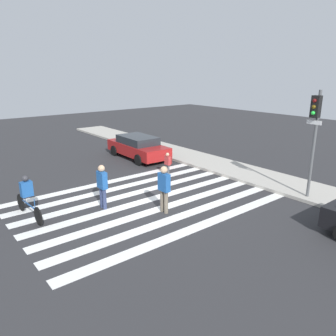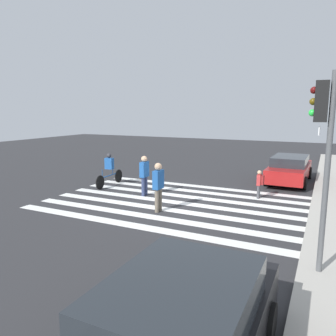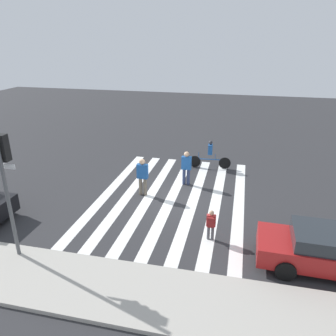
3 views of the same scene
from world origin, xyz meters
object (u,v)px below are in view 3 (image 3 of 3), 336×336
at_px(traffic_light, 5,171).
at_px(car_parked_silver_sedan, 333,250).
at_px(pedestrian_adult_blue_shirt, 211,223).
at_px(cyclist_far_lane, 210,153).
at_px(pedestrian_adult_yellow_jacket, 143,175).
at_px(pedestrian_adult_tall_backpack, 186,166).

distance_m(traffic_light, car_parked_silver_sedan, 10.52).
relative_size(pedestrian_adult_blue_shirt, cyclist_far_lane, 0.51).
distance_m(pedestrian_adult_yellow_jacket, pedestrian_adult_tall_backpack, 2.40).
bearing_deg(cyclist_far_lane, pedestrian_adult_blue_shirt, 92.63).
xyz_separation_m(pedestrian_adult_yellow_jacket, pedestrian_adult_blue_shirt, (-3.49, 2.98, -0.32)).
height_order(traffic_light, cyclist_far_lane, traffic_light).
bearing_deg(cyclist_far_lane, pedestrian_adult_yellow_jacket, 53.13).
xyz_separation_m(pedestrian_adult_tall_backpack, cyclist_far_lane, (-0.91, -2.51, -0.12)).
xyz_separation_m(cyclist_far_lane, car_parked_silver_sedan, (-4.72, 7.89, -0.15)).
height_order(pedestrian_adult_tall_backpack, car_parked_silver_sedan, pedestrian_adult_tall_backpack).
bearing_deg(pedestrian_adult_tall_backpack, car_parked_silver_sedan, -44.22).
xyz_separation_m(pedestrian_adult_yellow_jacket, car_parked_silver_sedan, (-7.41, 3.76, -0.31)).
relative_size(pedestrian_adult_blue_shirt, pedestrian_adult_tall_backpack, 0.69).
distance_m(pedestrian_adult_yellow_jacket, pedestrian_adult_blue_shirt, 4.60).
height_order(pedestrian_adult_blue_shirt, pedestrian_adult_tall_backpack, pedestrian_adult_tall_backpack).
bearing_deg(pedestrian_adult_blue_shirt, traffic_light, -159.38).
height_order(pedestrian_adult_blue_shirt, cyclist_far_lane, cyclist_far_lane).
xyz_separation_m(traffic_light, pedestrian_adult_yellow_jacket, (-2.72, -5.32, -2.11)).
relative_size(traffic_light, pedestrian_adult_blue_shirt, 3.70).
relative_size(pedestrian_adult_yellow_jacket, cyclist_far_lane, 0.77).
height_order(traffic_light, pedestrian_adult_blue_shirt, traffic_light).
bearing_deg(pedestrian_adult_tall_backpack, traffic_light, -123.44).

